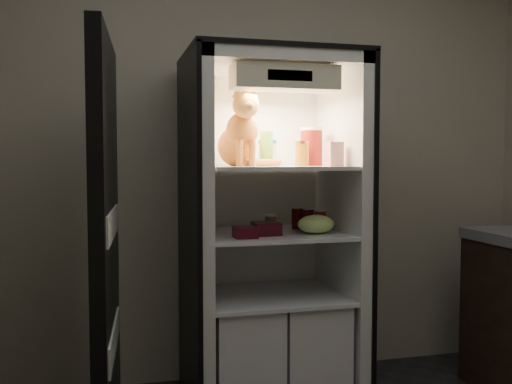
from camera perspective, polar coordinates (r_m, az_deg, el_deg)
room_shell at (r=1.79m, az=13.92°, el=12.61°), size 3.60×3.60×3.60m
refrigerator at (r=3.10m, az=1.28°, el=-6.60°), size 0.90×0.72×1.88m
fridge_door at (r=2.58m, az=-14.76°, el=-5.99°), size 0.12×0.87×1.85m
tabby_cat at (r=3.00m, az=-1.60°, el=5.55°), size 0.34×0.39×0.41m
parmesan_shaker at (r=3.09m, az=1.04°, el=4.37°), size 0.07×0.07×0.19m
mayo_tub at (r=3.15m, az=1.15°, el=3.94°), size 0.10×0.10×0.14m
salsa_jar at (r=3.04m, az=4.62°, el=3.86°), size 0.07×0.07×0.13m
pepper_jar at (r=3.16m, az=5.56°, el=4.54°), size 0.12×0.12×0.21m
cream_carton at (r=2.96m, az=7.87°, el=3.78°), size 0.07×0.07×0.12m
soda_can_a at (r=3.16m, az=4.15°, el=-2.63°), size 0.06×0.06×0.12m
soda_can_b at (r=3.14m, az=5.26°, el=-2.72°), size 0.06×0.06×0.11m
soda_can_c at (r=3.05m, az=6.46°, el=-2.91°), size 0.06×0.06×0.11m
condiment_jar at (r=3.07m, az=1.49°, el=-3.08°), size 0.06×0.06×0.09m
grape_bag at (r=2.98m, az=6.02°, el=-3.22°), size 0.19×0.14×0.10m
berry_box_left at (r=2.79m, az=-1.09°, el=-4.07°), size 0.11×0.11×0.05m
berry_box_right at (r=2.90m, az=1.04°, el=-3.67°), size 0.13×0.13×0.07m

